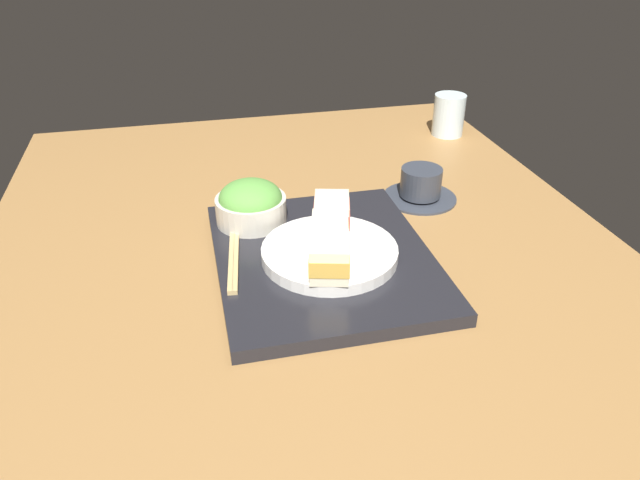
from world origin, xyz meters
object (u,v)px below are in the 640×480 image
sandwich_far (329,257)px  drinking_glass (449,115)px  salad_bowl (251,204)px  chopsticks_pair (234,256)px  sandwich_middle (331,235)px  coffee_cup (421,186)px  sandwich_plate (330,254)px  sandwich_near (332,213)px

sandwich_far → drinking_glass: size_ratio=0.87×
drinking_glass → salad_bowl: bearing=-54.9°
chopsticks_pair → sandwich_far: bearing=50.9°
salad_bowl → chopsticks_pair: (10.40, -4.04, -2.83)cm
sandwich_middle → coffee_cup: bearing=131.9°
sandwich_far → sandwich_plate: bearing=164.5°
sandwich_plate → drinking_glass: (-48.68, 39.60, 1.65)cm
drinking_glass → sandwich_near: bearing=-41.6°
salad_bowl → drinking_glass: (-34.54, 49.17, -0.63)cm
sandwich_near → drinking_glass: (-42.70, 37.93, -1.75)cm
sandwich_near → salad_bowl: bearing=-126.0°
sandwich_middle → sandwich_far: bearing=-15.5°
sandwich_far → coffee_cup: (-25.35, 23.29, -3.84)cm
sandwich_far → chopsticks_pair: sandwich_far is taller
sandwich_near → sandwich_middle: size_ratio=0.95×
chopsticks_pair → coffee_cup: bearing=113.9°
sandwich_near → coffee_cup: (-13.40, 19.96, -3.81)cm
salad_bowl → sandwich_far: bearing=21.5°
sandwich_middle → chopsticks_pair: (-3.74, -13.62, -3.73)cm
chopsticks_pair → salad_bowl: bearing=158.8°
sandwich_far → sandwich_near: bearing=164.5°
sandwich_far → drinking_glass: bearing=143.0°
sandwich_middle → sandwich_far: 6.21cm
sandwich_near → salad_bowl: salad_bowl is taller
sandwich_far → salad_bowl: 21.64cm
sandwich_near → chopsticks_pair: 15.94cm
sandwich_plate → sandwich_far: sandwich_far is taller
chopsticks_pair → sandwich_plate: bearing=74.6°
sandwich_middle → chopsticks_pair: size_ratio=0.43×
sandwich_plate → chopsticks_pair: size_ratio=1.05×
salad_bowl → chopsticks_pair: 11.51cm
salad_bowl → sandwich_plate: bearing=34.1°
sandwich_near → sandwich_plate: bearing=-15.5°
salad_bowl → drinking_glass: 60.10cm
sandwich_near → coffee_cup: 24.34cm
sandwich_plate → chopsticks_pair: sandwich_plate is taller
drinking_glass → chopsticks_pair: bearing=-49.8°
salad_bowl → drinking_glass: size_ratio=1.24×
sandwich_near → salad_bowl: (-8.16, -11.24, -1.12)cm
chopsticks_pair → coffee_cup: size_ratio=1.42×
sandwich_middle → sandwich_far: size_ratio=1.03×
chopsticks_pair → sandwich_middle: bearing=74.6°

